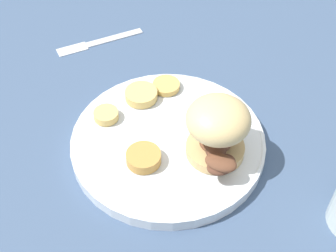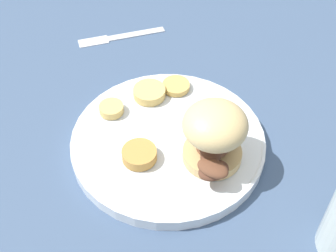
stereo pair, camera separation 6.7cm
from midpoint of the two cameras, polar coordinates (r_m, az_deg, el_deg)
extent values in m
plane|color=#3D5170|center=(0.71, 2.72, -2.70)|extent=(4.00, 4.00, 0.00)
cylinder|color=white|center=(0.70, 2.75, -2.17)|extent=(0.29, 0.29, 0.02)
torus|color=white|center=(0.69, 2.77, -1.72)|extent=(0.29, 0.29, 0.01)
cylinder|color=tan|center=(0.67, 8.28, -3.56)|extent=(0.08, 0.08, 0.01)
ellipsoid|color=#563323|center=(0.63, 8.65, -5.56)|extent=(0.05, 0.05, 0.01)
ellipsoid|color=brown|center=(0.62, 8.59, -5.31)|extent=(0.05, 0.05, 0.01)
ellipsoid|color=brown|center=(0.66, 8.41, -2.66)|extent=(0.05, 0.06, 0.01)
ellipsoid|color=#563323|center=(0.64, 8.29, -3.51)|extent=(0.05, 0.04, 0.02)
ellipsoid|color=brown|center=(0.66, 10.19, -1.64)|extent=(0.04, 0.04, 0.02)
ellipsoid|color=#E5C17F|center=(0.62, 8.87, -0.02)|extent=(0.09, 0.09, 0.05)
cylinder|color=#DBB766|center=(0.73, -4.30, 1.98)|extent=(0.04, 0.04, 0.01)
cylinder|color=#BC8942|center=(0.66, -0.61, -3.67)|extent=(0.05, 0.05, 0.02)
cylinder|color=#DBB766|center=(0.75, 0.28, 3.99)|extent=(0.05, 0.05, 0.01)
cylinder|color=tan|center=(0.76, 3.51, 4.78)|extent=(0.04, 0.04, 0.01)
cube|color=silver|center=(0.91, -1.77, 11.11)|extent=(0.04, 0.11, 0.00)
cube|color=silver|center=(0.90, -6.96, 10.12)|extent=(0.03, 0.06, 0.00)
camera|label=1|loc=(0.03, -87.13, 3.10)|focal=50.00mm
camera|label=2|loc=(0.03, 92.87, -3.10)|focal=50.00mm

